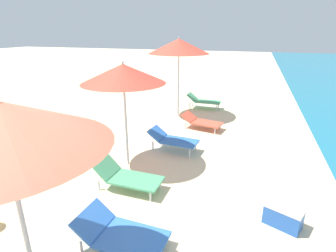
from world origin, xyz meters
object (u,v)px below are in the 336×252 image
(umbrella_farthest, at_px, (179,46))
(lounger_farthest_inland, at_px, (201,121))
(lounger_second_inland, at_px, (127,176))
(umbrella_nearest, at_px, (1,125))
(lounger_nearest_shoreside, at_px, (120,234))
(lounger_farthest_shoreside, at_px, (203,101))
(cooler_box, at_px, (283,215))
(lounger_second_shoreside, at_px, (173,139))
(umbrella_second, at_px, (123,74))

(umbrella_farthest, height_order, lounger_farthest_inland, umbrella_farthest)
(umbrella_farthest, bearing_deg, lounger_second_inland, -85.76)
(umbrella_nearest, relative_size, lounger_nearest_shoreside, 1.88)
(umbrella_farthest, relative_size, lounger_farthest_shoreside, 2.09)
(umbrella_nearest, bearing_deg, cooler_box, 38.99)
(lounger_second_shoreside, height_order, lounger_farthest_shoreside, lounger_farthest_shoreside)
(umbrella_nearest, bearing_deg, lounger_nearest_shoreside, 63.05)
(lounger_second_shoreside, bearing_deg, lounger_farthest_inland, 83.44)
(umbrella_farthest, xyz_separation_m, cooler_box, (3.23, -5.14, -2.29))
(umbrella_second, relative_size, lounger_second_shoreside, 1.82)
(lounger_second_inland, height_order, umbrella_farthest, umbrella_farthest)
(umbrella_nearest, relative_size, lounger_farthest_shoreside, 1.86)
(lounger_second_shoreside, bearing_deg, cooler_box, -35.55)
(lounger_second_inland, bearing_deg, umbrella_farthest, 95.86)
(lounger_nearest_shoreside, xyz_separation_m, lounger_second_shoreside, (-0.26, 3.42, 0.07))
(lounger_second_shoreside, distance_m, lounger_second_inland, 2.02)
(lounger_second_shoreside, relative_size, lounger_farthest_shoreside, 0.99)
(umbrella_second, distance_m, cooler_box, 4.01)
(lounger_nearest_shoreside, height_order, cooler_box, lounger_nearest_shoreside)
(lounger_second_shoreside, distance_m, umbrella_farthest, 3.73)
(lounger_nearest_shoreside, relative_size, cooler_box, 2.03)
(lounger_second_inland, relative_size, umbrella_farthest, 0.48)
(lounger_nearest_shoreside, height_order, lounger_farthest_inland, lounger_nearest_shoreside)
(lounger_nearest_shoreside, distance_m, umbrella_farthest, 6.82)
(lounger_nearest_shoreside, height_order, lounger_second_inland, lounger_second_inland)
(umbrella_nearest, height_order, lounger_farthest_shoreside, umbrella_nearest)
(lounger_second_inland, distance_m, lounger_farthest_shoreside, 6.21)
(lounger_nearest_shoreside, bearing_deg, umbrella_nearest, -114.48)
(umbrella_second, height_order, lounger_farthest_inland, umbrella_second)
(umbrella_farthest, distance_m, lounger_farthest_inland, 2.71)
(lounger_nearest_shoreside, bearing_deg, lounger_farthest_shoreside, 94.41)
(lounger_second_shoreside, height_order, lounger_second_inland, lounger_second_inland)
(lounger_farthest_shoreside, relative_size, lounger_farthest_inland, 0.99)
(umbrella_farthest, relative_size, cooler_box, 4.30)
(umbrella_nearest, xyz_separation_m, umbrella_second, (-0.52, 3.41, -0.07))
(lounger_second_inland, distance_m, cooler_box, 2.87)
(umbrella_second, relative_size, cooler_box, 3.69)
(lounger_nearest_shoreside, distance_m, lounger_farthest_inland, 5.29)
(lounger_second_shoreside, distance_m, cooler_box, 3.35)
(umbrella_nearest, xyz_separation_m, lounger_second_shoreside, (0.26, 4.45, -1.88))
(lounger_farthest_shoreside, bearing_deg, umbrella_farthest, -118.04)
(lounger_second_inland, bearing_deg, cooler_box, -2.30)
(umbrella_second, height_order, lounger_second_inland, umbrella_second)
(lounger_nearest_shoreside, bearing_deg, umbrella_farthest, 101.00)
(lounger_farthest_inland, bearing_deg, umbrella_nearest, -84.72)
(lounger_nearest_shoreside, xyz_separation_m, lounger_farthest_shoreside, (-0.26, 7.63, 0.09))
(lounger_second_inland, height_order, cooler_box, lounger_second_inland)
(umbrella_second, height_order, umbrella_farthest, umbrella_farthest)
(cooler_box, bearing_deg, umbrella_nearest, -141.01)
(umbrella_second, bearing_deg, lounger_second_inland, -64.61)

